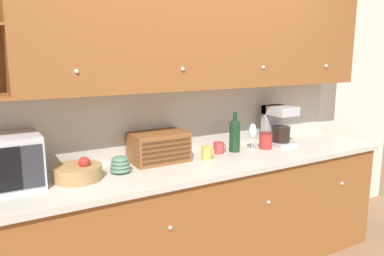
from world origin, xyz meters
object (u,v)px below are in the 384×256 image
(mug_blue_second, at_px, (207,153))
(storage_canister, at_px, (266,141))
(bowl_stack_on_counter, at_px, (120,165))
(bread_box, at_px, (159,147))
(coffee_maker, at_px, (278,125))
(mug, at_px, (219,148))
(fruit_basket, at_px, (78,172))
(wine_bottle, at_px, (235,134))
(wine_glass, at_px, (253,132))

(mug_blue_second, distance_m, storage_canister, 0.62)
(bowl_stack_on_counter, relative_size, mug_blue_second, 1.37)
(bread_box, distance_m, coffee_maker, 1.17)
(storage_canister, height_order, coffee_maker, coffee_maker)
(bowl_stack_on_counter, bearing_deg, mug, 5.80)
(fruit_basket, xyz_separation_m, mug, (1.16, 0.09, -0.00))
(mug, height_order, storage_canister, storage_canister)
(bowl_stack_on_counter, height_order, coffee_maker, coffee_maker)
(mug_blue_second, bearing_deg, wine_bottle, 15.49)
(bread_box, bearing_deg, fruit_basket, -169.49)
(bread_box, bearing_deg, storage_canister, -6.41)
(fruit_basket, height_order, mug, fruit_basket)
(wine_glass, bearing_deg, storage_canister, -10.66)
(bread_box, height_order, storage_canister, bread_box)
(mug, bearing_deg, bowl_stack_on_counter, -174.20)
(bowl_stack_on_counter, distance_m, coffee_maker, 1.53)
(mug, bearing_deg, coffee_maker, 0.17)
(fruit_basket, bearing_deg, bowl_stack_on_counter, -0.47)
(wine_glass, bearing_deg, wine_bottle, 167.84)
(bowl_stack_on_counter, xyz_separation_m, wine_glass, (1.18, 0.04, 0.10))
(bowl_stack_on_counter, height_order, bread_box, bread_box)
(wine_bottle, relative_size, storage_canister, 2.36)
(wine_glass, height_order, storage_canister, wine_glass)
(bread_box, height_order, wine_glass, wine_glass)
(fruit_basket, bearing_deg, coffee_maker, 2.82)
(bowl_stack_on_counter, xyz_separation_m, wine_bottle, (1.02, 0.07, 0.09))
(mug_blue_second, bearing_deg, storage_canister, 3.04)
(mug, height_order, coffee_maker, coffee_maker)
(bread_box, relative_size, wine_bottle, 1.27)
(bowl_stack_on_counter, height_order, wine_bottle, wine_bottle)
(fruit_basket, height_order, storage_canister, fruit_basket)
(bowl_stack_on_counter, height_order, wine_glass, wine_glass)
(fruit_basket, bearing_deg, wine_glass, 1.31)
(bread_box, distance_m, wine_glass, 0.84)
(mug, distance_m, wine_bottle, 0.18)
(coffee_maker, bearing_deg, wine_bottle, -177.63)
(wine_glass, xyz_separation_m, storage_canister, (0.13, -0.02, -0.08))
(mug, distance_m, storage_canister, 0.44)
(fruit_basket, xyz_separation_m, mug_blue_second, (0.98, -0.02, 0.00))
(bowl_stack_on_counter, relative_size, mug, 1.41)
(bowl_stack_on_counter, height_order, mug_blue_second, bowl_stack_on_counter)
(mug_blue_second, relative_size, storage_canister, 0.74)
(bowl_stack_on_counter, bearing_deg, wine_glass, 1.73)
(bowl_stack_on_counter, distance_m, mug_blue_second, 0.69)
(mug_blue_second, distance_m, wine_bottle, 0.36)
(wine_glass, relative_size, storage_canister, 1.63)
(storage_canister, bearing_deg, coffee_maker, 21.20)
(mug, bearing_deg, wine_glass, -9.89)
(bread_box, distance_m, wine_bottle, 0.68)
(coffee_maker, bearing_deg, fruit_basket, -177.18)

